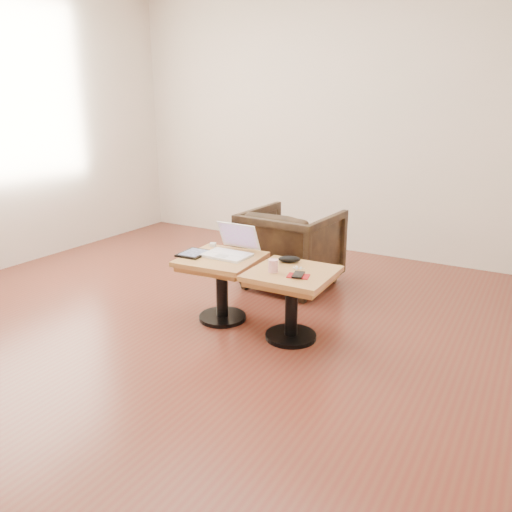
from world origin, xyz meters
The scene contains 11 objects.
room_shell centered at (0.00, 0.00, 1.35)m, with size 4.52×4.52×2.71m.
side_table_left centered at (0.15, 0.13, 0.35)m, with size 0.55×0.55×0.47m.
side_table_right centered at (0.70, 0.11, 0.35)m, with size 0.53×0.53×0.47m.
laptop centered at (0.17, 0.22, 0.51)m, with size 0.32×0.31×0.21m.
tablet centered at (-0.05, 0.08, 0.47)m, with size 0.19×0.23×0.02m.
charging_adapter centered at (-0.06, 0.32, 0.48)m, with size 0.04×0.04×0.03m, color white.
glasses_case centered at (0.61, 0.26, 0.49)m, with size 0.15×0.07×0.05m, color black.
striped_cup centered at (0.61, 0.04, 0.51)m, with size 0.06×0.06×0.08m, color #E15773.
earbuds_tangle centered at (0.71, 0.17, 0.47)m, with size 0.07×0.06×0.01m.
phone_on_sleeve centered at (0.78, 0.04, 0.47)m, with size 0.15×0.13×0.02m.
armchair centered at (0.25, 1.00, 0.33)m, with size 0.70×0.72×0.65m, color black.
Camera 1 is at (2.02, -2.57, 1.48)m, focal length 35.00 mm.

